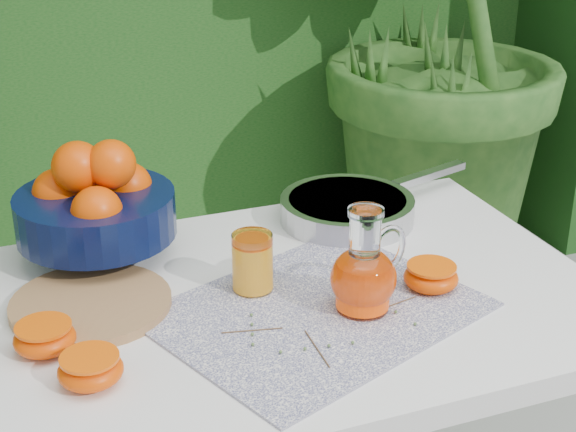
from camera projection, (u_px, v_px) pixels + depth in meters
name	position (u px, v px, depth m)	size (l,w,h in m)	color
potted_plant_right	(415.00, 26.00, 2.77)	(1.72, 1.72, 1.72)	#22501B
white_table	(292.00, 336.00, 1.47)	(1.00, 0.70, 0.75)	white
placemat	(316.00, 311.00, 1.38)	(0.47, 0.37, 0.00)	#0D1149
cutting_board	(91.00, 304.00, 1.39)	(0.25, 0.25, 0.02)	#9D7B47
fruit_bowl	(95.00, 204.00, 1.52)	(0.30, 0.30, 0.22)	black
juice_pitcher	(364.00, 275.00, 1.36)	(0.16, 0.13, 0.17)	white
juice_tumbler	(253.00, 264.00, 1.42)	(0.08, 0.08, 0.10)	white
saute_pan	(349.00, 208.00, 1.69)	(0.47, 0.32, 0.05)	#AEAFB3
orange_halves	(201.00, 325.00, 1.30)	(0.72, 0.21, 0.04)	#E23802
thyme_sprigs	(323.00, 327.00, 1.33)	(0.32, 0.19, 0.01)	brown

